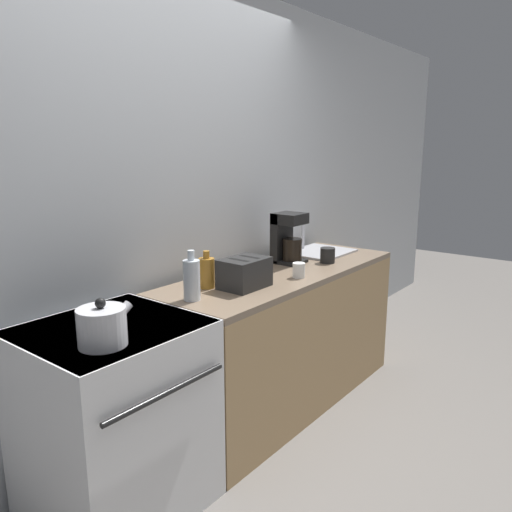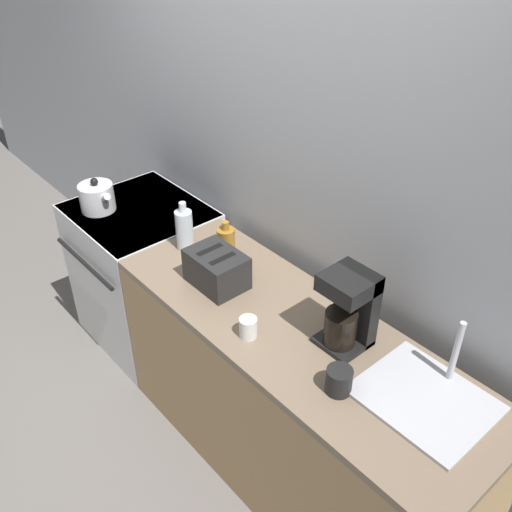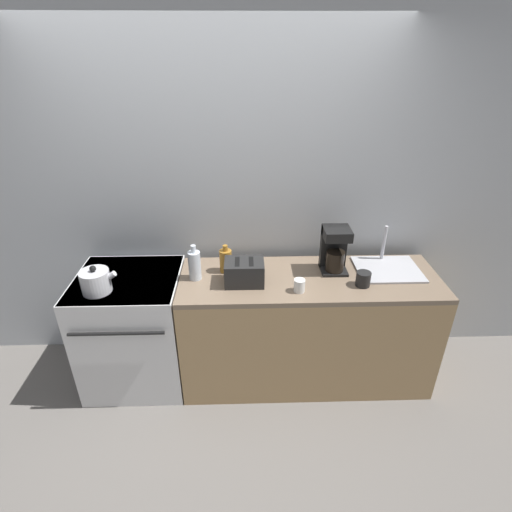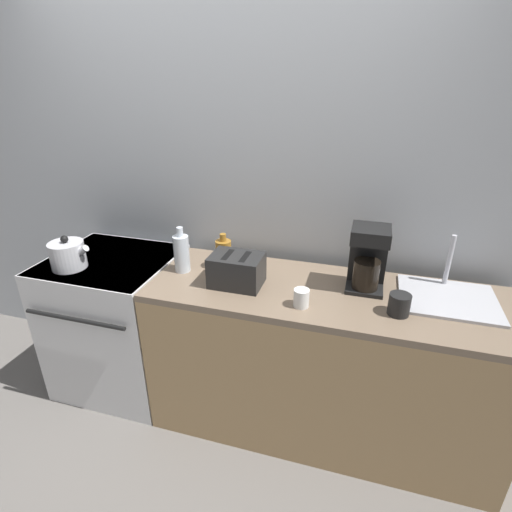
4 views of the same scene
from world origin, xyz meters
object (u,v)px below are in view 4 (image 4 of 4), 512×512
Objects in this scene: stove at (120,320)px; bottle_amber at (224,254)px; cup_black at (399,304)px; bottle_clear at (182,253)px; kettle at (68,255)px; cup_white at (301,298)px; toaster at (237,270)px; coffee_maker at (368,257)px.

stove is 0.87m from bottle_amber.
bottle_clear is at bearing 173.77° from cup_black.
stove is 0.55m from kettle.
cup_black reaches higher than stove.
cup_black is at bearing 7.61° from cup_white.
bottle_amber reaches higher than toaster.
kettle is 0.64m from bottle_clear.
kettle reaches higher than stove.
bottle_amber is at bearing 166.73° from cup_black.
bottle_clear reaches higher than cup_white.
coffee_maker reaches higher than cup_black.
bottle_clear is at bearing 12.99° from kettle.
cup_black is at bearing -54.12° from coffee_maker.
coffee_maker is at bearing 3.18° from stove.
cup_black is at bearing 0.68° from kettle.
bottle_clear is 2.91× the size of cup_white.
coffee_maker reaches higher than toaster.
toaster is at bearing -50.24° from bottle_amber.
toaster is at bearing 4.84° from kettle.
stove is at bearing -173.32° from bottle_amber.
bottle_clear reaches higher than bottle_amber.
bottle_clear is 0.72m from cup_white.
kettle is 0.87m from bottle_amber.
kettle is at bearing 178.39° from cup_white.
coffee_maker reaches higher than bottle_clear.
bottle_clear is at bearing -155.46° from bottle_amber.
coffee_maker is 0.77m from bottle_amber.
toaster is at bearing 175.62° from cup_black.
stove is at bearing -176.82° from coffee_maker.
cup_black is at bearing -4.38° from toaster.
coffee_maker is at bearing 44.91° from cup_white.
bottle_amber is (0.83, 0.24, 0.01)m from kettle.
cup_black reaches higher than cup_white.
cup_white is at bearing -18.34° from toaster.
coffee_maker is 1.61× the size of bottle_amber.
toaster reaches higher than stove.
bottle_clear is (0.49, -0.01, 0.54)m from stove.
kettle is 1.76m from cup_black.
bottle_amber is (-0.13, 0.16, 0.00)m from toaster.
bottle_amber reaches higher than cup_white.
bottle_clear is (0.63, 0.14, 0.03)m from kettle.
bottle_clear reaches higher than cup_black.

